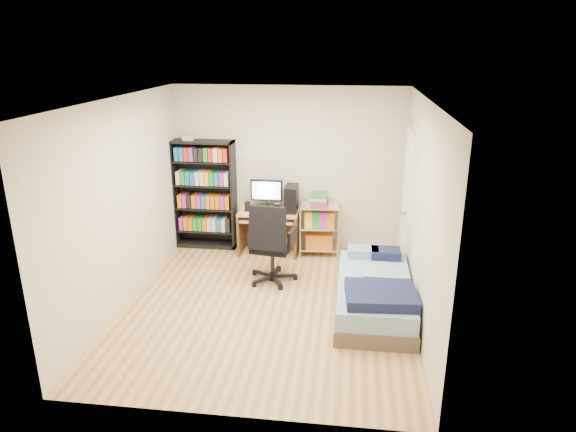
# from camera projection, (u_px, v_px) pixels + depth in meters

# --- Properties ---
(room) EXTENTS (3.58, 4.08, 2.58)m
(room) POSITION_uv_depth(u_px,v_px,m) (267.00, 209.00, 5.94)
(room) COLOR tan
(room) RESTS_ON ground
(media_shelf) EXTENTS (0.95, 0.32, 1.76)m
(media_shelf) POSITION_uv_depth(u_px,v_px,m) (205.00, 193.00, 7.94)
(media_shelf) COLOR black
(media_shelf) RESTS_ON room
(computer_desk) EXTENTS (0.90, 0.52, 1.13)m
(computer_desk) POSITION_uv_depth(u_px,v_px,m) (275.00, 214.00, 7.79)
(computer_desk) COLOR tan
(computer_desk) RESTS_ON room
(office_chair) EXTENTS (0.75, 0.75, 1.12)m
(office_chair) POSITION_uv_depth(u_px,v_px,m) (271.00, 257.00, 6.86)
(office_chair) COLOR black
(office_chair) RESTS_ON room
(wire_cart) EXTENTS (0.62, 0.47, 0.96)m
(wire_cart) POSITION_uv_depth(u_px,v_px,m) (320.00, 215.00, 7.71)
(wire_cart) COLOR silver
(wire_cart) RESTS_ON room
(bed) EXTENTS (0.90, 1.80, 0.51)m
(bed) POSITION_uv_depth(u_px,v_px,m) (374.00, 293.00, 6.15)
(bed) COLOR brown
(bed) RESTS_ON room
(door) EXTENTS (0.12, 0.80, 2.00)m
(door) POSITION_uv_depth(u_px,v_px,m) (407.00, 202.00, 7.08)
(door) COLOR white
(door) RESTS_ON room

